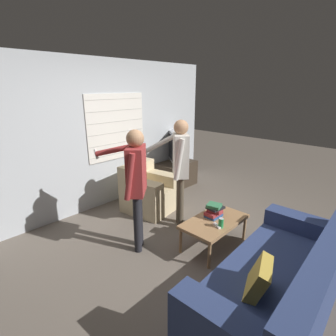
# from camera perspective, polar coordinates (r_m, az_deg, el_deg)

# --- Properties ---
(ground_plane) EXTENTS (16.00, 16.00, 0.00)m
(ground_plane) POSITION_cam_1_polar(r_m,az_deg,el_deg) (3.75, 4.69, -16.61)
(ground_plane) COLOR #665B51
(wall_back) EXTENTS (5.20, 0.08, 2.55)m
(wall_back) POSITION_cam_1_polar(r_m,az_deg,el_deg) (4.72, -14.42, 6.94)
(wall_back) COLOR #ADB2B7
(wall_back) RESTS_ON ground_plane
(couch_blue) EXTENTS (2.11, 0.99, 0.82)m
(couch_blue) POSITION_cam_1_polar(r_m,az_deg,el_deg) (2.90, 23.28, -22.34)
(couch_blue) COLOR navy
(couch_blue) RESTS_ON ground_plane
(armchair_beige) EXTENTS (0.89, 0.90, 0.81)m
(armchair_beige) POSITION_cam_1_polar(r_m,az_deg,el_deg) (4.61, -4.32, -5.06)
(armchair_beige) COLOR #C6B289
(armchair_beige) RESTS_ON ground_plane
(coffee_table) EXTENTS (0.94, 0.53, 0.39)m
(coffee_table) POSITION_cam_1_polar(r_m,az_deg,el_deg) (3.62, 10.09, -11.65)
(coffee_table) COLOR #9E754C
(coffee_table) RESTS_ON ground_plane
(tv_stand) EXTENTS (0.84, 0.52, 0.53)m
(tv_stand) POSITION_cam_1_polar(r_m,az_deg,el_deg) (5.70, 1.83, -1.28)
(tv_stand) COLOR #33281E
(tv_stand) RESTS_ON ground_plane
(tv) EXTENTS (0.65, 0.79, 0.64)m
(tv) POSITION_cam_1_polar(r_m,az_deg,el_deg) (5.54, 1.86, 4.44)
(tv) COLOR #B2B2B7
(tv) RESTS_ON tv_stand
(person_left_standing) EXTENTS (0.49, 0.80, 1.61)m
(person_left_standing) POSITION_cam_1_polar(r_m,az_deg,el_deg) (3.28, -7.07, -1.90)
(person_left_standing) COLOR black
(person_left_standing) RESTS_ON ground_plane
(person_right_standing) EXTENTS (0.48, 0.77, 1.65)m
(person_right_standing) POSITION_cam_1_polar(r_m,az_deg,el_deg) (3.84, 2.57, 1.48)
(person_right_standing) COLOR #4C4233
(person_right_standing) RESTS_ON ground_plane
(book_stack) EXTENTS (0.26, 0.21, 0.19)m
(book_stack) POSITION_cam_1_polar(r_m,az_deg,el_deg) (3.65, 10.03, -9.12)
(book_stack) COLOR #284C89
(book_stack) RESTS_ON coffee_table
(soda_can) EXTENTS (0.07, 0.07, 0.13)m
(soda_can) POSITION_cam_1_polar(r_m,az_deg,el_deg) (3.42, 11.46, -11.64)
(soda_can) COLOR #238E47
(soda_can) RESTS_ON coffee_table
(spare_remote) EXTENTS (0.08, 0.14, 0.02)m
(spare_remote) POSITION_cam_1_polar(r_m,az_deg,el_deg) (3.46, 10.61, -12.25)
(spare_remote) COLOR white
(spare_remote) RESTS_ON coffee_table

